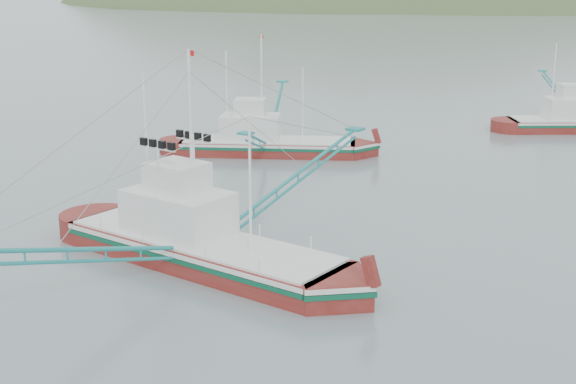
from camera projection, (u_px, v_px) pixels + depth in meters
The scene contains 4 objects.
ground at pixel (227, 277), 41.94m from camera, with size 1200.00×1200.00×0.00m, color slate.
main_boat at pixel (198, 232), 43.41m from camera, with size 17.37×30.85×12.51m.
bg_boat_left at pixel (267, 128), 69.64m from camera, with size 16.66×25.81×11.14m.
headland_left at pixel (353, 2), 428.36m from camera, with size 448.00×308.00×210.00m, color #3E5029.
Camera 1 is at (23.49, -31.64, 15.38)m, focal length 50.00 mm.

